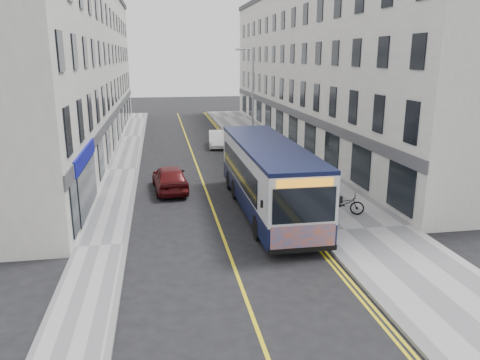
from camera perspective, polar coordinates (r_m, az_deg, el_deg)
name	(u,v)px	position (r m, az deg, el deg)	size (l,w,h in m)	color
ground	(220,229)	(20.80, -2.42, -6.03)	(140.00, 140.00, 0.00)	black
pavement_east	(286,163)	(33.29, 5.58, 2.04)	(4.50, 64.00, 0.12)	#9A9A9C
pavement_west	(123,170)	(32.23, -14.09, 1.23)	(2.00, 64.00, 0.12)	#9A9A9C
kerb_east	(255,164)	(32.77, 1.78, 1.91)	(0.18, 64.00, 0.13)	slate
kerb_west	(138,169)	(32.17, -12.32, 1.32)	(0.18, 64.00, 0.13)	slate
road_centre_line	(198,168)	(32.24, -5.20, 1.52)	(0.12, 64.00, 0.01)	gold
road_dbl_yellow_inner	(248,166)	(32.70, 1.01, 1.77)	(0.10, 64.00, 0.01)	gold
road_dbl_yellow_outer	(251,165)	(32.74, 1.35, 1.79)	(0.10, 64.00, 0.01)	gold
terrace_east	(318,67)	(42.64, 9.54, 13.45)	(6.00, 46.00, 13.00)	silver
terrace_west	(74,68)	(40.82, -19.56, 12.77)	(6.00, 46.00, 13.00)	silver
streetlamp	(252,100)	(34.07, 1.44, 9.76)	(1.32, 0.18, 8.00)	gray
city_bus	(267,175)	(22.65, 3.37, 0.65)	(2.73, 11.72, 3.41)	black
bicycle	(343,204)	(22.78, 12.48, -2.82)	(0.68, 1.96, 1.03)	black
pedestrian_near	(272,155)	(31.05, 3.91, 3.08)	(0.71, 0.46, 1.94)	olive
pedestrian_far	(276,142)	(36.41, 4.38, 4.68)	(0.85, 0.66, 1.75)	black
car_white	(217,139)	(39.52, -2.78, 5.03)	(1.40, 4.03, 1.33)	white
car_maroon	(170,178)	(26.69, -8.54, 0.26)	(1.79, 4.45, 1.52)	#4F0D0F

